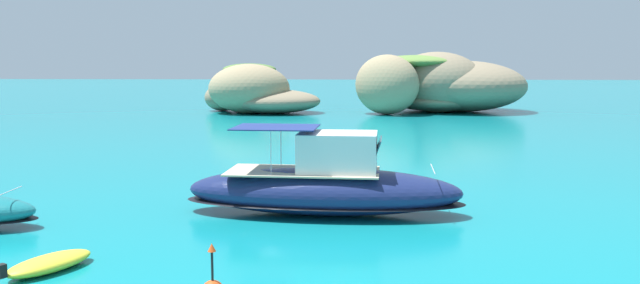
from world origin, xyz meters
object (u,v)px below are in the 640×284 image
motorboat_navy (325,187)px  dinghy_tender (49,263)px  islet_small (253,93)px  islet_large (442,86)px

motorboat_navy → dinghy_tender: motorboat_navy is taller
islet_small → motorboat_navy: islet_small is taller
islet_large → motorboat_navy: size_ratio=2.18×
islet_large → motorboat_navy: bearing=-102.5°
motorboat_navy → islet_large: bearing=77.5°
motorboat_navy → dinghy_tender: bearing=-136.0°
islet_large → dinghy_tender: (-18.63, -58.06, -2.79)m
islet_large → dinghy_tender: islet_large is taller
islet_large → islet_small: islet_large is taller
islet_small → motorboat_navy: bearing=-77.8°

